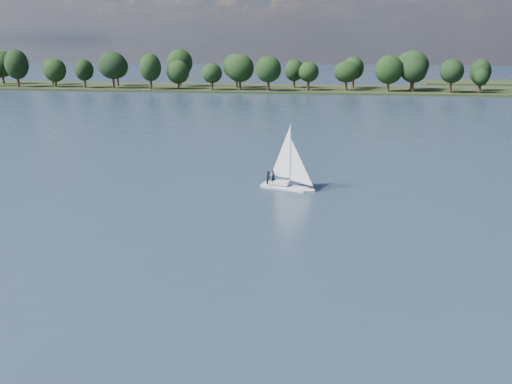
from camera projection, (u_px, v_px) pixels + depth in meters
ground at (281, 134)px, 123.42m from camera, size 700.00×700.00×0.00m
far_shore at (310, 90)px, 230.40m from camera, size 660.00×40.00×1.50m
sailboat at (285, 170)px, 77.30m from camera, size 7.37×4.37×9.37m
treeline at (310, 70)px, 224.10m from camera, size 562.59×73.75×18.10m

